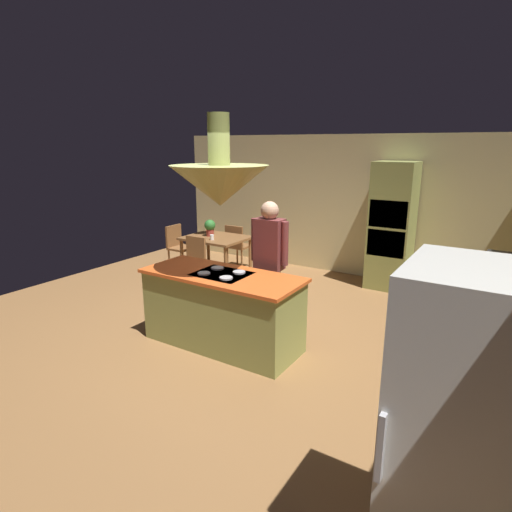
{
  "coord_description": "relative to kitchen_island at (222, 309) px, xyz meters",
  "views": [
    {
      "loc": [
        2.87,
        -3.99,
        2.39
      ],
      "look_at": [
        0.1,
        0.4,
        1.0
      ],
      "focal_mm": 29.6,
      "sensor_mm": 36.0,
      "label": 1
    }
  ],
  "objects": [
    {
      "name": "kitchen_island",
      "position": [
        0.0,
        0.0,
        0.0
      ],
      "size": [
        1.95,
        0.81,
        0.93
      ],
      "color": "#8C934C",
      "rests_on": "ground"
    },
    {
      "name": "refrigerator",
      "position": [
        2.8,
        -1.7,
        0.47
      ],
      "size": [
        0.72,
        0.74,
        1.84
      ],
      "color": "silver",
      "rests_on": "ground"
    },
    {
      "name": "wall_back",
      "position": [
        0.0,
        3.65,
        0.82
      ],
      "size": [
        6.8,
        0.1,
        2.55
      ],
      "primitive_type": "cube",
      "color": "beige",
      "rests_on": "ground"
    },
    {
      "name": "pendant_light_over_table",
      "position": [
        -1.7,
        2.1,
        1.4
      ],
      "size": [
        0.32,
        0.32,
        0.82
      ],
      "color": "#E0B266"
    },
    {
      "name": "canister_tea",
      "position": [
        2.84,
        0.53,
        0.52
      ],
      "size": [
        0.11,
        0.11,
        0.15
      ],
      "primitive_type": "cylinder",
      "color": "#E0B78C",
      "rests_on": "counter_run_right"
    },
    {
      "name": "microwave_on_counter",
      "position": [
        2.84,
        1.55,
        0.59
      ],
      "size": [
        0.46,
        0.36,
        0.28
      ],
      "primitive_type": "cube",
      "color": "#232326",
      "rests_on": "counter_run_right"
    },
    {
      "name": "chair_facing_island",
      "position": [
        -1.7,
        1.44,
        0.05
      ],
      "size": [
        0.4,
        0.4,
        0.87
      ],
      "color": "brown",
      "rests_on": "ground"
    },
    {
      "name": "canister_flour",
      "position": [
        2.84,
        0.17,
        0.52
      ],
      "size": [
        0.13,
        0.13,
        0.15
      ],
      "primitive_type": "cylinder",
      "color": "#E0B78C",
      "rests_on": "counter_run_right"
    },
    {
      "name": "canister_sugar",
      "position": [
        2.84,
        0.35,
        0.52
      ],
      "size": [
        0.11,
        0.11,
        0.14
      ],
      "primitive_type": "cylinder",
      "color": "silver",
      "rests_on": "counter_run_right"
    },
    {
      "name": "range_hood",
      "position": [
        0.0,
        0.0,
        1.5
      ],
      "size": [
        1.1,
        1.1,
        1.0
      ],
      "color": "#8C934C"
    },
    {
      "name": "potted_plant_on_table",
      "position": [
        -1.84,
        2.11,
        0.47
      ],
      "size": [
        0.2,
        0.2,
        0.3
      ],
      "color": "#99382D",
      "rests_on": "dining_table"
    },
    {
      "name": "person_at_island",
      "position": [
        0.25,
        0.67,
        0.52
      ],
      "size": [
        0.53,
        0.23,
        1.7
      ],
      "color": "tan",
      "rests_on": "ground"
    },
    {
      "name": "ground",
      "position": [
        0.0,
        0.2,
        -0.46
      ],
      "size": [
        8.16,
        8.16,
        0.0
      ],
      "primitive_type": "plane",
      "color": "olive"
    },
    {
      "name": "oven_tower",
      "position": [
        1.1,
        3.24,
        0.6
      ],
      "size": [
        0.66,
        0.62,
        2.11
      ],
      "color": "#8C934C",
      "rests_on": "ground"
    },
    {
      "name": "chair_by_back_wall",
      "position": [
        -1.7,
        2.76,
        0.05
      ],
      "size": [
        0.4,
        0.4,
        0.87
      ],
      "rotation": [
        0.0,
        0.0,
        3.14
      ],
      "color": "brown",
      "rests_on": "ground"
    },
    {
      "name": "dining_table",
      "position": [
        -1.7,
        2.1,
        0.2
      ],
      "size": [
        1.1,
        0.88,
        0.76
      ],
      "color": "brown",
      "rests_on": "ground"
    },
    {
      "name": "cup_on_table",
      "position": [
        -1.62,
        1.88,
        0.35
      ],
      "size": [
        0.07,
        0.07,
        0.09
      ],
      "primitive_type": "cylinder",
      "color": "white",
      "rests_on": "dining_table"
    },
    {
      "name": "counter_run_right",
      "position": [
        2.84,
        0.8,
        0.0
      ],
      "size": [
        0.73,
        2.55,
        0.91
      ],
      "color": "#8C934C",
      "rests_on": "ground"
    },
    {
      "name": "chair_at_corner",
      "position": [
        -2.63,
        2.1,
        0.05
      ],
      "size": [
        0.4,
        0.4,
        0.87
      ],
      "rotation": [
        0.0,
        0.0,
        1.57
      ],
      "color": "brown",
      "rests_on": "ground"
    }
  ]
}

